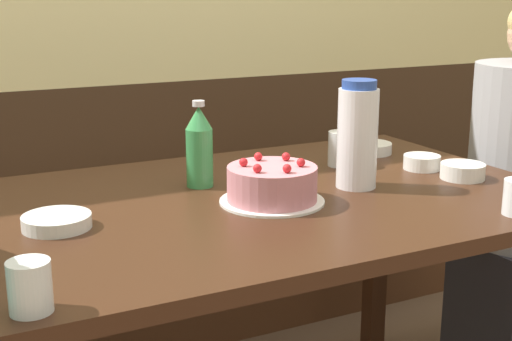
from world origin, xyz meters
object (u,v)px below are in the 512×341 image
bowl_side_dish (57,222)px  glass_shot_small (341,149)px  bench_seat (160,273)px  bowl_sauce_shallow (422,162)px  birthday_cake (272,185)px  bowl_rice_small (463,171)px  glass_water_tall (30,287)px  bowl_soup_white (369,148)px  water_pitcher (357,135)px  soju_bottle (199,146)px

bowl_side_dish → glass_shot_small: bearing=12.5°
bench_seat → bowl_sauce_shallow: size_ratio=26.67×
bench_seat → bowl_sauce_shallow: bearing=-58.4°
bowl_sauce_shallow → birthday_cake: bearing=-170.1°
bowl_rice_small → glass_water_tall: size_ratio=1.38×
birthday_cake → bowl_rice_small: bearing=-4.0°
bowl_sauce_shallow → bowl_rice_small: bearing=-77.2°
bowl_soup_white → bowl_side_dish: bowl_soup_white is taller
bench_seat → bowl_soup_white: 0.91m
water_pitcher → soju_bottle: water_pitcher is taller
bowl_rice_small → bowl_side_dish: size_ratio=0.80×
water_pitcher → glass_water_tall: bearing=-156.9°
bench_seat → bowl_soup_white: size_ratio=20.11×
soju_bottle → bowl_soup_white: 0.61m
soju_bottle → bowl_rice_small: 0.69m
birthday_cake → bowl_sauce_shallow: 0.52m
water_pitcher → bench_seat: bearing=104.7°
bench_seat → soju_bottle: (-0.12, -0.68, 0.61)m
birthday_cake → soju_bottle: size_ratio=1.13×
soju_bottle → glass_shot_small: size_ratio=2.23×
soju_bottle → bowl_rice_small: (0.64, -0.24, -0.08)m
bowl_side_dish → glass_water_tall: bearing=-107.2°
soju_bottle → glass_shot_small: 0.44m
bowl_sauce_shallow → glass_shot_small: glass_shot_small is taller
birthday_cake → glass_water_tall: 0.69m
birthday_cake → glass_water_tall: bearing=-150.6°
bench_seat → glass_water_tall: 1.48m
glass_shot_small → bowl_sauce_shallow: bearing=-37.1°
bowl_sauce_shallow → glass_shot_small: (-0.18, 0.13, 0.03)m
bench_seat → bowl_sauce_shallow: bowl_sauce_shallow is taller
soju_bottle → bowl_side_dish: (-0.39, -0.16, -0.09)m
bench_seat → bowl_sauce_shallow: (0.49, -0.80, 0.53)m
birthday_cake → bowl_side_dish: birthday_cake is taller
water_pitcher → bowl_rice_small: water_pitcher is taller
bowl_side_dish → glass_shot_small: (0.82, 0.18, 0.03)m
bowl_rice_small → bowl_sauce_shallow: 0.13m
bench_seat → bowl_side_dish: bearing=-120.8°
bench_seat → water_pitcher: size_ratio=9.98×
bowl_side_dish → soju_bottle: bearing=23.0°
soju_bottle → bowl_soup_white: size_ratio=1.63×
bowl_side_dish → bowl_rice_small: bearing=-4.4°
glass_water_tall → bench_seat: bearing=63.1°
bowl_side_dish → birthday_cake: bearing=-4.8°
birthday_cake → water_pitcher: water_pitcher is taller
birthday_cake → bowl_soup_white: bearing=32.1°
bench_seat → water_pitcher: bearing=-75.3°
birthday_cake → soju_bottle: 0.23m
bowl_rice_small → glass_shot_small: size_ratio=1.19×
bench_seat → bowl_rice_small: (0.52, -0.93, 0.53)m
soju_bottle → bowl_sauce_shallow: 0.62m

